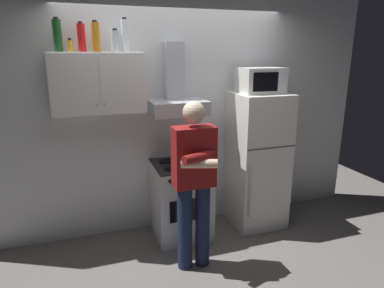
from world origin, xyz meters
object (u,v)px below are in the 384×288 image
at_px(person_standing, 194,181).
at_px(bottle_spice_jar, 70,46).
at_px(range_hood, 176,95).
at_px(bottle_wine_green, 57,35).
at_px(stove_oven, 181,200).
at_px(bottle_vodka_clear, 125,35).
at_px(cooking_pot, 195,161).
at_px(refrigerator, 257,161).
at_px(microwave, 260,80).
at_px(upper_cabinet, 98,83).
at_px(bottle_liquor_amber, 96,37).
at_px(bottle_canister_steel, 115,41).
at_px(bottle_soda_red, 81,37).

relative_size(person_standing, bottle_spice_jar, 13.19).
xyz_separation_m(range_hood, bottle_wine_green, (-1.13, -0.01, 0.60)).
xyz_separation_m(stove_oven, bottle_vodka_clear, (-0.51, 0.13, 1.77)).
bearing_deg(cooking_pot, bottle_vodka_clear, 158.82).
relative_size(stove_oven, cooking_pot, 2.79).
distance_m(refrigerator, microwave, 0.94).
distance_m(bottle_wine_green, bottle_spice_jar, 0.14).
height_order(upper_cabinet, bottle_liquor_amber, bottle_liquor_amber).
relative_size(upper_cabinet, bottle_spice_jar, 7.24).
height_order(upper_cabinet, bottle_vodka_clear, bottle_vodka_clear).
distance_m(upper_cabinet, person_standing, 1.35).
xyz_separation_m(upper_cabinet, range_hood, (0.80, 0.00, -0.15)).
distance_m(person_standing, bottle_canister_steel, 1.56).
distance_m(upper_cabinet, bottle_canister_steel, 0.45).
distance_m(range_hood, person_standing, 1.01).
distance_m(bottle_wine_green, bottle_vodka_clear, 0.62).
distance_m(microwave, cooking_pot, 1.16).
distance_m(person_standing, bottle_wine_green, 1.84).
height_order(person_standing, cooking_pot, person_standing).
xyz_separation_m(range_hood, person_standing, (-0.05, -0.73, -0.70)).
xyz_separation_m(bottle_liquor_amber, bottle_spice_jar, (-0.24, 0.02, -0.08)).
xyz_separation_m(person_standing, bottle_vodka_clear, (-0.46, 0.74, 1.30)).
height_order(bottle_liquor_amber, bottle_wine_green, bottle_wine_green).
distance_m(refrigerator, bottle_soda_red, 2.33).
height_order(person_standing, bottle_soda_red, bottle_soda_red).
xyz_separation_m(stove_oven, bottle_spice_jar, (-1.03, 0.17, 1.67)).
height_order(stove_oven, person_standing, person_standing).
xyz_separation_m(bottle_soda_red, bottle_vodka_clear, (0.41, 0.01, 0.02)).
xyz_separation_m(stove_oven, cooking_pot, (0.13, -0.12, 0.49)).
bearing_deg(bottle_wine_green, cooking_pot, -10.71).
height_order(person_standing, bottle_spice_jar, bottle_spice_jar).
bearing_deg(person_standing, bottle_liquor_amber, 134.74).
distance_m(person_standing, bottle_soda_red, 1.71).
bearing_deg(refrigerator, bottle_wine_green, 176.73).
relative_size(bottle_canister_steel, bottle_soda_red, 0.80).
relative_size(cooking_pot, bottle_spice_jar, 2.52).
relative_size(range_hood, bottle_soda_red, 2.75).
bearing_deg(bottle_wine_green, bottle_spice_jar, 24.82).
xyz_separation_m(refrigerator, bottle_liquor_amber, (-1.74, 0.14, 1.39)).
height_order(person_standing, bottle_vodka_clear, bottle_vodka_clear).
distance_m(microwave, person_standing, 1.45).
bearing_deg(bottle_vodka_clear, stove_oven, -14.23).
bearing_deg(person_standing, bottle_spice_jar, 141.82).
xyz_separation_m(microwave, cooking_pot, (-0.82, -0.14, -0.82)).
bearing_deg(microwave, person_standing, -148.00).
xyz_separation_m(upper_cabinet, stove_oven, (0.80, -0.13, -1.32)).
distance_m(bottle_canister_steel, bottle_wine_green, 0.53).
bearing_deg(person_standing, bottle_soda_red, 140.18).
relative_size(person_standing, bottle_canister_steel, 7.54).
bearing_deg(bottle_canister_steel, range_hood, -0.93).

